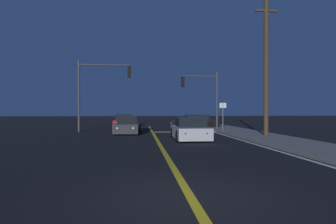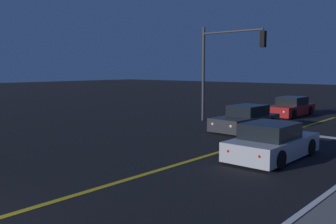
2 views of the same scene
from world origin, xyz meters
TOP-DOWN VIEW (x-y plane):
  - lane_line_center at (0.00, 9.21)m, footprint 0.20×31.30m
  - car_far_approaching_red at (-2.67, 23.76)m, footprint 1.95×4.57m
  - car_side_waiting_silver at (2.01, 11.17)m, footprint 2.02×4.32m
  - car_lead_oncoming_charcoal at (-1.95, 16.20)m, footprint 2.00×4.51m
  - traffic_signal_far_left at (-4.45, 17.81)m, footprint 4.31×0.28m

SIDE VIEW (x-z plane):
  - lane_line_center at x=0.00m, z-range 0.00..0.01m
  - car_lead_oncoming_charcoal at x=-1.95m, z-range -0.09..1.25m
  - car_side_waiting_silver at x=2.01m, z-range -0.09..1.25m
  - car_far_approaching_red at x=-2.67m, z-range -0.09..1.25m
  - traffic_signal_far_left at x=-4.45m, z-range 1.01..6.92m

